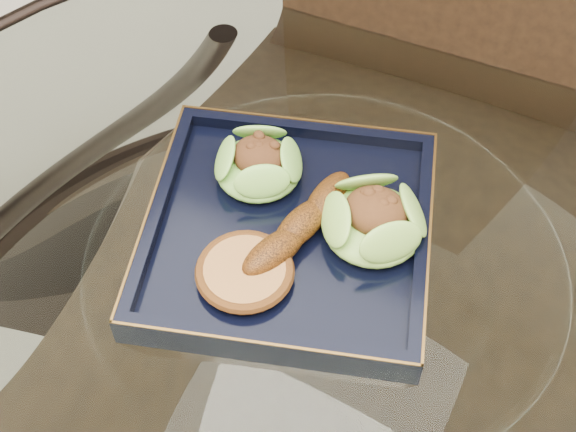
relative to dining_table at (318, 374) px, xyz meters
The scene contains 7 objects.
dining_table is the anchor object (origin of this frame).
dining_chair 0.29m from the dining_table, 98.26° to the left, with size 0.43×0.43×0.94m.
navy_plate 0.19m from the dining_table, 146.90° to the left, with size 0.27×0.27×0.02m, color black.
lettuce_wrap_left 0.24m from the dining_table, 144.54° to the left, with size 0.09×0.09×0.03m, color #559E2E.
lettuce_wrap_right 0.21m from the dining_table, 77.71° to the left, with size 0.10×0.10×0.03m, color #649C2D.
roasted_plantain 0.21m from the dining_table, 138.59° to the left, with size 0.15×0.03×0.03m, color #64300A.
crumb_patty 0.20m from the dining_table, 155.16° to the right, with size 0.08×0.08×0.01m, color #AE6F3A.
Camera 1 is at (0.16, -0.37, 1.40)m, focal length 50.00 mm.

